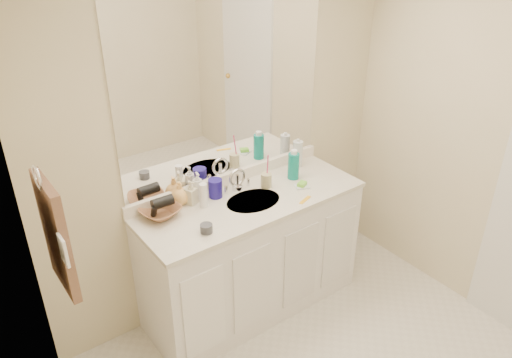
{
  "coord_description": "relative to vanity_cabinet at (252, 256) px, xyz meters",
  "views": [
    {
      "loc": [
        -1.62,
        -1.22,
        2.52
      ],
      "look_at": [
        0.0,
        0.97,
        1.05
      ],
      "focal_mm": 35.0,
      "sensor_mm": 36.0,
      "label": 1
    }
  ],
  "objects": [
    {
      "name": "wall_back",
      "position": [
        0.0,
        0.28,
        0.77
      ],
      "size": [
        2.6,
        0.02,
        2.4
      ],
      "primitive_type": "cube",
      "color": "beige",
      "rests_on": "floor"
    },
    {
      "name": "vanity_cabinet",
      "position": [
        0.0,
        0.0,
        0.0
      ],
      "size": [
        1.5,
        0.55,
        0.85
      ],
      "primitive_type": "cube",
      "color": "white",
      "rests_on": "floor"
    },
    {
      "name": "countertop",
      "position": [
        0.0,
        0.0,
        0.44
      ],
      "size": [
        1.52,
        0.57,
        0.03
      ],
      "primitive_type": "cube",
      "color": "silver",
      "rests_on": "vanity_cabinet"
    },
    {
      "name": "backsplash",
      "position": [
        0.0,
        0.26,
        0.5
      ],
      "size": [
        1.52,
        0.03,
        0.08
      ],
      "primitive_type": "cube",
      "color": "white",
      "rests_on": "countertop"
    },
    {
      "name": "sink_basin",
      "position": [
        0.0,
        -0.02,
        0.44
      ],
      "size": [
        0.37,
        0.37,
        0.02
      ],
      "primitive_type": "cylinder",
      "color": "#BAB4A2",
      "rests_on": "countertop"
    },
    {
      "name": "faucet",
      "position": [
        0.0,
        0.16,
        0.51
      ],
      "size": [
        0.02,
        0.02,
        0.11
      ],
      "primitive_type": "cylinder",
      "color": "silver",
      "rests_on": "countertop"
    },
    {
      "name": "mirror",
      "position": [
        0.0,
        0.27,
        1.14
      ],
      "size": [
        1.48,
        0.01,
        1.2
      ],
      "primitive_type": "cube",
      "color": "white",
      "rests_on": "wall_back"
    },
    {
      "name": "blue_mug",
      "position": [
        -0.17,
        0.17,
        0.52
      ],
      "size": [
        0.1,
        0.1,
        0.12
      ],
      "primitive_type": "cylinder",
      "rotation": [
        0.0,
        0.0,
        0.07
      ],
      "color": "navy",
      "rests_on": "countertop"
    },
    {
      "name": "tan_cup",
      "position": [
        0.18,
        0.07,
        0.5
      ],
      "size": [
        0.09,
        0.09,
        0.1
      ],
      "primitive_type": "cylinder",
      "rotation": [
        0.0,
        0.0,
        0.35
      ],
      "color": "tan",
      "rests_on": "countertop"
    },
    {
      "name": "toothbrush",
      "position": [
        0.19,
        0.07,
        0.6
      ],
      "size": [
        0.02,
        0.03,
        0.18
      ],
      "primitive_type": "cylinder",
      "rotation": [
        0.14,
        0.0,
        -0.43
      ],
      "color": "#DC3975",
      "rests_on": "tan_cup"
    },
    {
      "name": "mouthwash_bottle",
      "position": [
        0.4,
        0.06,
        0.55
      ],
      "size": [
        0.1,
        0.1,
        0.19
      ],
      "primitive_type": "cylinder",
      "rotation": [
        0.0,
        0.0,
        -0.36
      ],
      "color": "#0A8177",
      "rests_on": "countertop"
    },
    {
      "name": "clear_pump_bottle",
      "position": [
        0.55,
        0.19,
        0.55
      ],
      "size": [
        0.09,
        0.09,
        0.19
      ],
      "primitive_type": "cylinder",
      "rotation": [
        0.0,
        0.0,
        0.32
      ],
      "color": "silver",
      "rests_on": "countertop"
    },
    {
      "name": "soap_dish",
      "position": [
        0.37,
        -0.07,
        0.46
      ],
      "size": [
        0.12,
        0.11,
        0.01
      ],
      "primitive_type": "cube",
      "rotation": [
        0.0,
        0.0,
        -0.41
      ],
      "color": "silver",
      "rests_on": "countertop"
    },
    {
      "name": "green_soap",
      "position": [
        0.37,
        -0.07,
        0.48
      ],
      "size": [
        0.08,
        0.07,
        0.02
      ],
      "primitive_type": "cube",
      "rotation": [
        0.0,
        0.0,
        0.41
      ],
      "color": "#6ECC31",
      "rests_on": "soap_dish"
    },
    {
      "name": "orange_comb",
      "position": [
        0.27,
        -0.21,
        0.46
      ],
      "size": [
        0.12,
        0.06,
        0.0
      ],
      "primitive_type": "cube",
      "rotation": [
        0.0,
        0.0,
        0.32
      ],
      "color": "yellow",
      "rests_on": "countertop"
    },
    {
      "name": "dark_jar",
      "position": [
        -0.43,
        -0.15,
        0.48
      ],
      "size": [
        0.09,
        0.09,
        0.05
      ],
      "primitive_type": "cylinder",
      "rotation": [
        0.0,
        0.0,
        0.29
      ],
      "color": "#3C3D44",
      "rests_on": "countertop"
    },
    {
      "name": "extra_white_bottle",
      "position": [
        -0.29,
        0.11,
        0.53
      ],
      "size": [
        0.05,
        0.05,
        0.16
      ],
      "primitive_type": "cylinder",
      "rotation": [
        0.0,
        0.0,
        0.03
      ],
      "color": "white",
      "rests_on": "countertop"
    },
    {
      "name": "soap_bottle_white",
      "position": [
        -0.27,
        0.21,
        0.55
      ],
      "size": [
        0.08,
        0.08,
        0.19
      ],
      "primitive_type": "imported",
      "rotation": [
        0.0,
        0.0,
        -0.16
      ],
      "color": "white",
      "rests_on": "countertop"
    },
    {
      "name": "soap_bottle_cream",
      "position": [
        -0.33,
        0.19,
        0.53
      ],
      "size": [
        0.09,
        0.09,
        0.16
      ],
      "primitive_type": "imported",
      "rotation": [
        0.0,
        0.0,
        0.36
      ],
      "color": "beige",
      "rests_on": "countertop"
    },
    {
      "name": "soap_bottle_yellow",
      "position": [
        -0.39,
        0.23,
        0.53
      ],
      "size": [
        0.13,
        0.13,
        0.15
      ],
      "primitive_type": "imported",
      "rotation": [
        0.0,
        0.0,
        0.1
      ],
      "color": "#FABB61",
      "rests_on": "countertop"
    },
    {
      "name": "wicker_basket",
      "position": [
        -0.56,
        0.17,
        0.48
      ],
      "size": [
        0.29,
        0.29,
        0.06
      ],
      "primitive_type": "imported",
      "rotation": [
        0.0,
        0.0,
        0.26
      ],
      "color": "brown",
      "rests_on": "countertop"
    },
    {
      "name": "hair_dryer",
      "position": [
        -0.54,
        0.17,
        0.54
      ],
      "size": [
        0.13,
        0.07,
        0.07
      ],
      "primitive_type": "cylinder",
      "rotation": [
        0.0,
        1.57,
        -0.03
      ],
      "color": "black",
      "rests_on": "wicker_basket"
    },
    {
      "name": "towel_ring",
      "position": [
        -1.27,
        -0.25,
        1.12
      ],
      "size": [
        0.01,
        0.11,
        0.11
      ],
      "primitive_type": "torus",
      "rotation": [
        0.0,
        1.57,
        0.0
      ],
      "color": "silver",
      "rests_on": "wall_left"
    },
    {
      "name": "hand_towel",
      "position": [
        -1.25,
        -0.25,
        0.82
      ],
      "size": [
        0.04,
        0.32,
        0.55
      ],
      "primitive_type": "cube",
      "color": "brown",
      "rests_on": "towel_ring"
    },
    {
      "name": "switch_plate",
      "position": [
        -1.27,
        -0.45,
        0.88
      ],
      "size": [
        0.01,
        0.08,
        0.13
      ],
      "primitive_type": "cube",
      "color": "white",
      "rests_on": "wall_left"
    }
  ]
}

